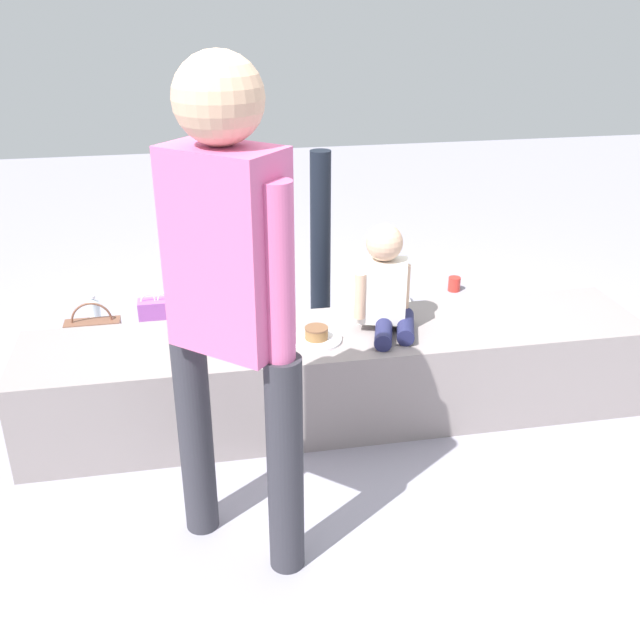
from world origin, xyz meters
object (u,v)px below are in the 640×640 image
at_px(child_seated, 385,285).
at_px(handbag_brown_canvas, 94,337).
at_px(gift_bag, 159,328).
at_px(cake_plate, 317,336).
at_px(water_bottle_near_gift, 95,313).
at_px(water_bottle_far_side, 262,295).
at_px(party_cup_red, 454,284).
at_px(handbag_black_leather, 477,338).
at_px(cake_box_white, 382,307).
at_px(adult_standing, 229,283).

height_order(child_seated, handbag_brown_canvas, child_seated).
xyz_separation_m(gift_bag, handbag_brown_canvas, (-0.35, 0.07, -0.06)).
xyz_separation_m(cake_plate, water_bottle_near_gift, (-1.09, 1.27, -0.36)).
bearing_deg(handbag_brown_canvas, water_bottle_far_side, 25.19).
height_order(party_cup_red, handbag_black_leather, handbag_black_leather).
relative_size(gift_bag, handbag_black_leather, 1.16).
bearing_deg(handbag_brown_canvas, child_seated, -31.20).
xyz_separation_m(child_seated, handbag_black_leather, (0.66, 0.45, -0.54)).
bearing_deg(party_cup_red, cake_plate, -130.03).
bearing_deg(gift_bag, water_bottle_near_gift, 131.08).
bearing_deg(water_bottle_near_gift, cake_box_white, -5.81).
distance_m(adult_standing, cake_box_white, 2.29).
bearing_deg(water_bottle_near_gift, gift_bag, -48.92).
bearing_deg(cake_box_white, party_cup_red, 28.16).
bearing_deg(handbag_black_leather, water_bottle_far_side, 141.94).
height_order(cake_plate, water_bottle_far_side, cake_plate).
bearing_deg(water_bottle_far_side, handbag_black_leather, -38.06).
distance_m(child_seated, gift_bag, 1.37).
bearing_deg(water_bottle_far_side, adult_standing, -98.31).
height_order(child_seated, water_bottle_near_gift, child_seated).
height_order(child_seated, cake_box_white, child_seated).
bearing_deg(handbag_black_leather, adult_standing, -138.29).
bearing_deg(water_bottle_far_side, water_bottle_near_gift, -175.23).
xyz_separation_m(child_seated, gift_bag, (-1.03, 0.76, -0.48)).
distance_m(cake_box_white, handbag_black_leather, 0.70).
xyz_separation_m(child_seated, water_bottle_far_side, (-0.42, 1.29, -0.55)).
bearing_deg(gift_bag, adult_standing, -78.79).
relative_size(child_seated, gift_bag, 1.32).
xyz_separation_m(adult_standing, gift_bag, (-0.31, 1.54, -0.85)).
xyz_separation_m(adult_standing, water_bottle_near_gift, (-0.69, 1.99, -0.93)).
bearing_deg(water_bottle_near_gift, water_bottle_far_side, 4.77).
height_order(cake_plate, water_bottle_near_gift, cake_plate).
distance_m(adult_standing, water_bottle_near_gift, 2.30).
distance_m(cake_plate, gift_bag, 1.13).
xyz_separation_m(cake_plate, cake_box_white, (0.61, 1.10, -0.39)).
height_order(cake_plate, handbag_black_leather, cake_plate).
height_order(water_bottle_far_side, cake_box_white, water_bottle_far_side).
bearing_deg(handbag_brown_canvas, water_bottle_near_gift, 95.24).
bearing_deg(gift_bag, cake_box_white, 11.63).
relative_size(water_bottle_near_gift, party_cup_red, 2.12).
bearing_deg(water_bottle_near_gift, child_seated, -40.44).
relative_size(party_cup_red, handbag_brown_canvas, 0.30).
distance_m(child_seated, cake_box_white, 1.22).
bearing_deg(water_bottle_far_side, child_seated, -71.98).
relative_size(gift_bag, water_bottle_near_gift, 1.85).
distance_m(water_bottle_near_gift, water_bottle_far_side, 1.00).
bearing_deg(cake_box_white, water_bottle_near_gift, 174.19).
distance_m(water_bottle_far_side, handbag_brown_canvas, 1.06).
xyz_separation_m(cake_plate, water_bottle_far_side, (-0.10, 1.35, -0.36)).
height_order(gift_bag, cake_box_white, gift_bag).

